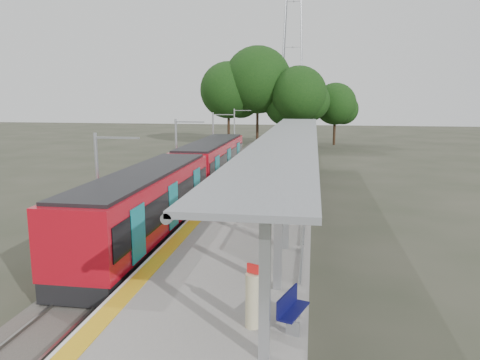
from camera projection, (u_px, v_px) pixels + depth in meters
name	position (u px, v px, depth m)	size (l,w,h in m)	color
ground	(201.00, 345.00, 13.29)	(200.00, 200.00, 0.00)	#474438
trackbed	(206.00, 193.00, 33.39)	(3.00, 70.00, 0.24)	#59544C
platform	(269.00, 189.00, 32.63)	(6.00, 50.00, 1.00)	gray
tactile_strip	(233.00, 181.00, 32.93)	(0.60, 50.00, 0.02)	yellow
end_fence	(288.00, 140.00, 56.68)	(6.00, 0.10, 1.20)	#9EA0A5
train	(186.00, 179.00, 28.06)	(2.74, 27.60, 3.62)	black
canopy	(290.00, 142.00, 28.02)	(3.27, 38.00, 3.66)	#9EA0A5
pylon	(293.00, 25.00, 80.98)	(8.00, 4.00, 38.00)	#9EA0A5
tree_cluster	(269.00, 90.00, 63.48)	(21.43, 11.40, 13.60)	#382316
catenary_masts	(178.00, 155.00, 32.18)	(2.08, 48.16, 5.40)	#9EA0A5
bench_near	(291.00, 308.00, 12.28)	(0.83, 1.41, 0.92)	#111155
bench_mid	(286.00, 194.00, 26.55)	(0.84, 1.40, 0.92)	#111155
bench_far	(299.00, 156.00, 41.51)	(0.73, 1.77, 1.18)	#111155
info_pillar_near	(253.00, 300.00, 12.15)	(0.39, 0.39, 1.73)	beige
info_pillar_far	(296.00, 177.00, 29.92)	(0.42, 0.42, 1.87)	beige
litter_bin	(297.00, 177.00, 32.13)	(0.41, 0.41, 0.84)	#9EA0A5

